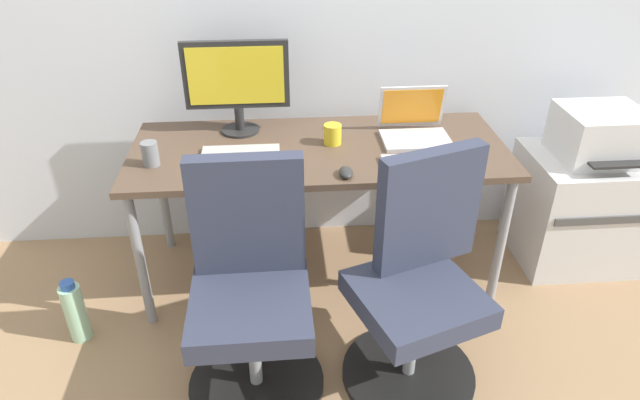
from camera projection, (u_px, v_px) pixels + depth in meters
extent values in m
plane|color=#9E7A56|center=(319.00, 271.00, 2.89)|extent=(5.28, 5.28, 0.00)
cube|color=brown|center=(319.00, 150.00, 2.53)|extent=(1.69, 0.69, 0.03)
cylinder|color=gray|center=(140.00, 261.00, 2.40)|extent=(0.04, 0.04, 0.68)
cylinder|color=gray|center=(501.00, 244.00, 2.51)|extent=(0.04, 0.04, 0.68)
cylinder|color=gray|center=(162.00, 192.00, 2.91)|extent=(0.04, 0.04, 0.68)
cylinder|color=gray|center=(461.00, 180.00, 3.02)|extent=(0.04, 0.04, 0.68)
cylinder|color=black|center=(257.00, 383.00, 2.25)|extent=(0.54, 0.54, 0.03)
cylinder|color=gray|center=(254.00, 350.00, 2.15)|extent=(0.05, 0.05, 0.34)
cube|color=#33384C|center=(251.00, 308.00, 2.04)|extent=(0.44, 0.44, 0.09)
cube|color=#33384C|center=(247.00, 215.00, 2.05)|extent=(0.42, 0.07, 0.48)
cylinder|color=black|center=(408.00, 373.00, 2.29)|extent=(0.54, 0.54, 0.03)
cylinder|color=gray|center=(412.00, 340.00, 2.20)|extent=(0.05, 0.05, 0.34)
cube|color=#33384C|center=(417.00, 299.00, 2.09)|extent=(0.56, 0.56, 0.09)
cube|color=#33384C|center=(429.00, 209.00, 2.09)|extent=(0.42, 0.21, 0.48)
cube|color=silver|center=(579.00, 207.00, 2.87)|extent=(0.59, 0.50, 0.58)
cube|color=#4C4C4C|center=(610.00, 220.00, 2.61)|extent=(0.53, 0.01, 0.04)
cube|color=silver|center=(600.00, 134.00, 2.66)|extent=(0.38, 0.34, 0.24)
cube|color=#262626|center=(619.00, 165.00, 2.52)|extent=(0.27, 0.06, 0.01)
cylinder|color=#A5D8B2|center=(76.00, 313.00, 2.42)|extent=(0.09, 0.09, 0.28)
cylinder|color=#2D59B2|center=(67.00, 285.00, 2.34)|extent=(0.06, 0.06, 0.03)
cylinder|color=#262626|center=(240.00, 130.00, 2.67)|extent=(0.18, 0.18, 0.01)
cylinder|color=#262626|center=(240.00, 118.00, 2.64)|extent=(0.04, 0.04, 0.11)
cube|color=#262626|center=(236.00, 75.00, 2.53)|extent=(0.48, 0.03, 0.31)
cube|color=yellow|center=(236.00, 76.00, 2.51)|extent=(0.43, 0.00, 0.26)
cube|color=silver|center=(416.00, 140.00, 2.57)|extent=(0.31, 0.22, 0.02)
cube|color=silver|center=(412.00, 106.00, 2.62)|extent=(0.31, 0.05, 0.21)
cube|color=orange|center=(412.00, 107.00, 2.61)|extent=(0.28, 0.04, 0.18)
cube|color=#B7B7B7|center=(241.00, 152.00, 2.45)|extent=(0.34, 0.12, 0.02)
cube|color=#B7B7B7|center=(422.00, 161.00, 2.38)|extent=(0.34, 0.12, 0.02)
ellipsoid|color=#2D2D2D|center=(346.00, 172.00, 2.28)|extent=(0.06, 0.10, 0.03)
ellipsoid|color=#515156|center=(294.00, 174.00, 2.27)|extent=(0.06, 0.10, 0.03)
cylinder|color=yellow|center=(333.00, 134.00, 2.53)|extent=(0.08, 0.08, 0.09)
cylinder|color=slate|center=(150.00, 154.00, 2.34)|extent=(0.07, 0.07, 0.10)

